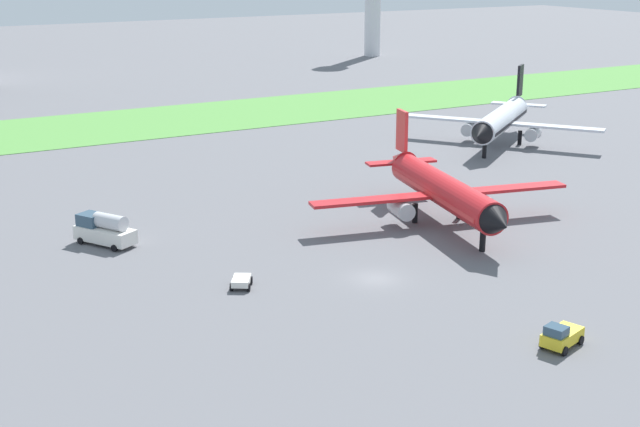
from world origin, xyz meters
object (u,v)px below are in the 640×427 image
object	(u,v)px
pushback_tug_midfield	(561,336)
airplane_midfield_jet	(442,190)
baggage_cart_near_gate	(241,281)
fuel_truck_by_runway	(104,229)
airplane_parked_jet_far	(502,119)

from	to	relation	value
pushback_tug_midfield	airplane_midfield_jet	bearing A→B (deg)	-128.55
baggage_cart_near_gate	fuel_truck_by_runway	xyz separation A→B (m)	(-7.07, 17.46, 1.01)
pushback_tug_midfield	fuel_truck_by_runway	bearing A→B (deg)	-78.49
airplane_parked_jet_far	fuel_truck_by_runway	world-z (taller)	airplane_parked_jet_far
airplane_midfield_jet	baggage_cart_near_gate	size ratio (longest dim) A/B	9.86
airplane_parked_jet_far	baggage_cart_near_gate	size ratio (longest dim) A/B	8.77
baggage_cart_near_gate	pushback_tug_midfield	size ratio (longest dim) A/B	0.74
airplane_midfield_jet	pushback_tug_midfield	bearing A→B (deg)	-8.24
airplane_midfield_jet	fuel_truck_by_runway	size ratio (longest dim) A/B	4.25
fuel_truck_by_runway	airplane_parked_jet_far	bearing A→B (deg)	-105.61
airplane_parked_jet_far	baggage_cart_near_gate	xyz separation A→B (m)	(-58.88, -34.61, -3.27)
airplane_midfield_jet	pushback_tug_midfield	distance (m)	31.54
fuel_truck_by_runway	airplane_midfield_jet	bearing A→B (deg)	-137.85
airplane_parked_jet_far	fuel_truck_by_runway	size ratio (longest dim) A/B	3.78
airplane_midfield_jet	fuel_truck_by_runway	xyz separation A→B (m)	(-33.78, 10.75, -2.15)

